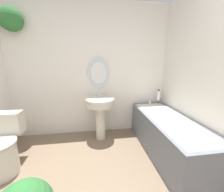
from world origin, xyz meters
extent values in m
cube|color=silver|center=(0.00, 2.26, 1.20)|extent=(2.98, 0.06, 2.40)
ellipsoid|color=silver|center=(0.13, 2.22, 1.18)|extent=(0.41, 0.02, 0.57)
ellipsoid|color=silver|center=(0.13, 2.21, 1.18)|extent=(0.37, 0.01, 0.53)
cylinder|color=#47474C|center=(-1.18, 2.13, 2.08)|extent=(0.16, 0.16, 0.09)
sphere|color=#2D6B33|center=(-1.18, 2.13, 2.00)|extent=(0.35, 0.35, 0.35)
cube|color=silver|center=(1.46, 1.12, 1.20)|extent=(0.06, 2.35, 2.40)
cube|color=beige|center=(-1.16, 1.57, 0.56)|extent=(0.36, 0.18, 0.31)
cylinder|color=beige|center=(0.13, 1.94, 0.31)|extent=(0.18, 0.18, 0.63)
cylinder|color=beige|center=(0.13, 1.94, 0.69)|extent=(0.49, 0.49, 0.13)
cylinder|color=silver|center=(0.13, 2.08, 0.80)|extent=(0.02, 0.02, 0.10)
cube|color=slate|center=(1.11, 1.38, 0.28)|extent=(0.61, 1.60, 0.56)
cube|color=beige|center=(1.11, 1.38, 0.54)|extent=(0.51, 1.50, 0.04)
cylinder|color=silver|center=(1.11, 2.08, 0.60)|extent=(0.04, 0.04, 0.08)
cylinder|color=white|center=(1.29, 2.10, 0.73)|extent=(0.06, 0.06, 0.18)
cylinder|color=black|center=(1.29, 2.10, 0.84)|extent=(0.04, 0.04, 0.02)
camera|label=1|loc=(0.00, -0.35, 1.37)|focal=22.00mm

